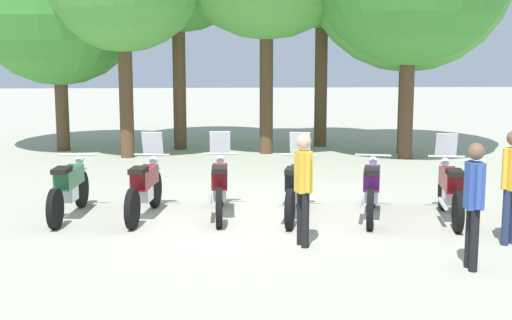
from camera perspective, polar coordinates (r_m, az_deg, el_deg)
ground_plane at (r=11.71m, az=0.14°, el=-4.74°), size 80.00×80.00×0.00m
motorcycle_0 at (r=12.10m, az=-15.00°, el=-2.16°), size 0.62×2.19×0.99m
motorcycle_1 at (r=11.84m, az=-9.07°, el=-2.14°), size 0.68×2.18×1.37m
motorcycle_2 at (r=11.80m, az=-2.99°, el=-2.07°), size 0.62×2.19×1.37m
motorcycle_3 at (r=11.68m, az=3.25°, el=-2.19°), size 0.78×2.16×1.37m
motorcycle_4 at (r=11.79m, az=9.40°, el=-2.26°), size 0.79×2.15×0.99m
motorcycle_5 at (r=11.92m, az=15.54°, el=-2.28°), size 0.72×2.17×1.37m
person_0 at (r=9.88m, az=3.89°, el=-1.77°), size 0.26×0.41×1.62m
person_1 at (r=9.22m, az=17.35°, el=-2.88°), size 0.22×0.40×1.63m
person_2 at (r=10.59m, az=20.16°, el=-1.44°), size 0.39×0.29×1.65m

